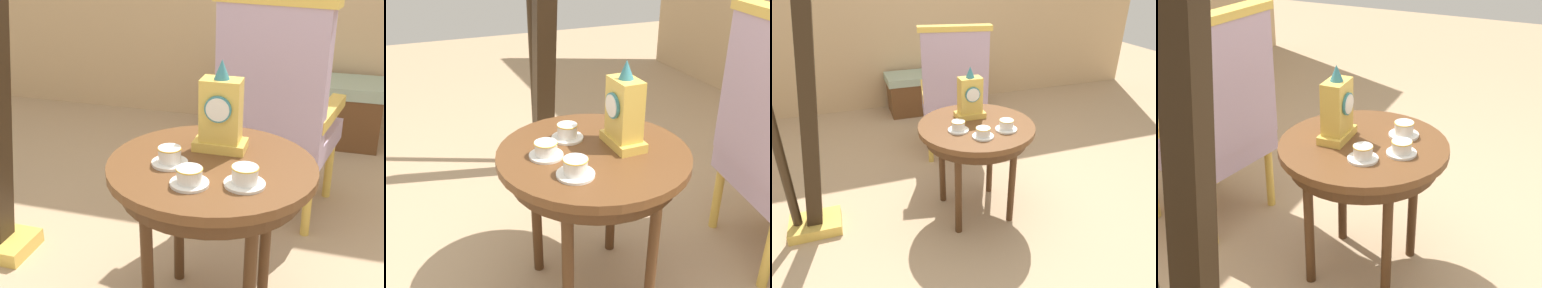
% 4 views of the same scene
% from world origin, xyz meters
% --- Properties ---
extents(ground_plane, '(10.00, 10.00, 0.00)m').
position_xyz_m(ground_plane, '(0.00, 0.00, 0.00)').
color(ground_plane, tan).
extents(side_table, '(0.73, 0.73, 0.66)m').
position_xyz_m(side_table, '(-0.04, -0.01, 0.58)').
color(side_table, brown).
rests_on(side_table, ground).
extents(teacup_left, '(0.13, 0.13, 0.06)m').
position_xyz_m(teacup_left, '(-0.17, -0.06, 0.68)').
color(teacup_left, white).
rests_on(teacup_left, side_table).
extents(teacup_right, '(0.13, 0.13, 0.06)m').
position_xyz_m(teacup_right, '(-0.06, -0.19, 0.68)').
color(teacup_right, white).
rests_on(teacup_right, side_table).
extents(teacup_center, '(0.13, 0.13, 0.07)m').
position_xyz_m(teacup_center, '(0.11, -0.14, 0.69)').
color(teacup_center, white).
rests_on(teacup_center, side_table).
extents(mantel_clock, '(0.19, 0.11, 0.34)m').
position_xyz_m(mantel_clock, '(-0.04, 0.11, 0.79)').
color(mantel_clock, gold).
rests_on(mantel_clock, side_table).
extents(armchair, '(0.63, 0.62, 1.14)m').
position_xyz_m(armchair, '(0.08, 0.83, 0.59)').
color(armchair, '#B299B7').
rests_on(armchair, ground).
extents(harp, '(0.40, 0.24, 1.79)m').
position_xyz_m(harp, '(-1.06, 0.14, 0.72)').
color(harp, gold).
rests_on(harp, ground).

